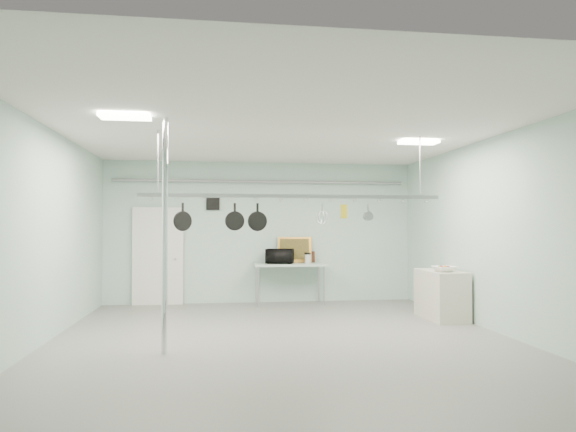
{
  "coord_description": "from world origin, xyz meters",
  "views": [
    {
      "loc": [
        -0.99,
        -7.72,
        1.7
      ],
      "look_at": [
        0.21,
        1.0,
        1.9
      ],
      "focal_mm": 32.0,
      "sensor_mm": 36.0,
      "label": 1
    }
  ],
  "objects": [
    {
      "name": "coffee_canister",
      "position": [
        1.0,
        3.58,
        1.0
      ],
      "size": [
        0.15,
        0.15,
        0.2
      ],
      "primitive_type": "cylinder",
      "rotation": [
        0.0,
        0.0,
        -0.16
      ],
      "color": "silver",
      "rests_on": "prep_table"
    },
    {
      "name": "fruit_bowl",
      "position": [
        3.09,
        1.14,
        0.95
      ],
      "size": [
        0.45,
        0.45,
        0.1
      ],
      "primitive_type": "imported",
      "rotation": [
        0.0,
        0.0,
        0.08
      ],
      "color": "white",
      "rests_on": "side_cabinet"
    },
    {
      "name": "ceiling",
      "position": [
        0.0,
        0.0,
        3.19
      ],
      "size": [
        7.0,
        8.0,
        0.02
      ],
      "primitive_type": "cube",
      "color": "silver",
      "rests_on": "back_wall"
    },
    {
      "name": "side_cabinet",
      "position": [
        3.15,
        1.4,
        0.45
      ],
      "size": [
        0.6,
        1.2,
        0.9
      ],
      "primitive_type": "cube",
      "color": "beige",
      "rests_on": "floor"
    },
    {
      "name": "light_panel_left",
      "position": [
        -2.2,
        -0.8,
        3.16
      ],
      "size": [
        0.65,
        0.3,
        0.05
      ],
      "primitive_type": "cube",
      "color": "white",
      "rests_on": "ceiling"
    },
    {
      "name": "right_wall",
      "position": [
        3.49,
        0.0,
        1.6
      ],
      "size": [
        0.02,
        8.0,
        3.2
      ],
      "primitive_type": "cube",
      "color": "#A4C5B5",
      "rests_on": "floor"
    },
    {
      "name": "skillet_right",
      "position": [
        -0.37,
        0.3,
        1.88
      ],
      "size": [
        0.31,
        0.1,
        0.41
      ],
      "primitive_type": null,
      "rotation": [
        0.0,
        0.0,
        0.14
      ],
      "color": "black",
      "rests_on": "pot_rack"
    },
    {
      "name": "microwave",
      "position": [
        0.38,
        3.6,
        1.07
      ],
      "size": [
        0.67,
        0.55,
        0.32
      ],
      "primitive_type": "imported",
      "rotation": [
        0.0,
        0.0,
        2.85
      ],
      "color": "black",
      "rests_on": "prep_table"
    },
    {
      "name": "floor",
      "position": [
        0.0,
        0.0,
        0.0
      ],
      "size": [
        8.0,
        8.0,
        0.0
      ],
      "primitive_type": "plane",
      "color": "gray",
      "rests_on": "ground"
    },
    {
      "name": "grater",
      "position": [
        1.01,
        0.3,
        1.96
      ],
      "size": [
        0.1,
        0.05,
        0.24
      ],
      "primitive_type": null,
      "rotation": [
        0.0,
        0.0,
        -0.27
      ],
      "color": "#C29316",
      "rests_on": "pot_rack"
    },
    {
      "name": "back_wall",
      "position": [
        0.0,
        3.99,
        1.6
      ],
      "size": [
        7.0,
        0.02,
        3.2
      ],
      "primitive_type": "cube",
      "color": "#A4C5B5",
      "rests_on": "floor"
    },
    {
      "name": "prep_table",
      "position": [
        0.6,
        3.6,
        0.83
      ],
      "size": [
        1.6,
        0.7,
        0.91
      ],
      "color": "#A1BEAC",
      "rests_on": "floor"
    },
    {
      "name": "chrome_pole",
      "position": [
        -1.7,
        -0.6,
        1.6
      ],
      "size": [
        0.08,
        0.08,
        3.2
      ],
      "primitive_type": "cylinder",
      "color": "silver",
      "rests_on": "floor"
    },
    {
      "name": "door",
      "position": [
        -2.3,
        3.94,
        1.05
      ],
      "size": [
        1.1,
        0.1,
        2.2
      ],
      "primitive_type": "cube",
      "color": "silver",
      "rests_on": "floor"
    },
    {
      "name": "wall_vent",
      "position": [
        -1.1,
        3.97,
        2.25
      ],
      "size": [
        0.3,
        0.04,
        0.3
      ],
      "primitive_type": "cube",
      "color": "black",
      "rests_on": "back_wall"
    },
    {
      "name": "light_panel_right",
      "position": [
        2.4,
        0.6,
        3.16
      ],
      "size": [
        0.65,
        0.3,
        0.05
      ],
      "primitive_type": "cube",
      "color": "white",
      "rests_on": "ceiling"
    },
    {
      "name": "pot_rack",
      "position": [
        0.2,
        0.3,
        2.23
      ],
      "size": [
        4.8,
        0.06,
        1.0
      ],
      "color": "#B7B7BC",
      "rests_on": "ceiling"
    },
    {
      "name": "whisk",
      "position": [
        0.66,
        0.3,
        1.91
      ],
      "size": [
        0.26,
        0.26,
        0.35
      ],
      "primitive_type": null,
      "rotation": [
        0.0,
        0.0,
        0.29
      ],
      "color": "#B6B5BA",
      "rests_on": "pot_rack"
    },
    {
      "name": "fruit_cluster",
      "position": [
        3.09,
        1.14,
        0.99
      ],
      "size": [
        0.24,
        0.24,
        0.09
      ],
      "primitive_type": null,
      "color": "#B33010",
      "rests_on": "fruit_bowl"
    },
    {
      "name": "skillet_mid",
      "position": [
        -0.73,
        0.3,
        1.88
      ],
      "size": [
        0.3,
        0.07,
        0.4
      ],
      "primitive_type": null,
      "rotation": [
        0.0,
        0.0,
        0.02
      ],
      "color": "black",
      "rests_on": "pot_rack"
    },
    {
      "name": "painting_small",
      "position": [
        1.07,
        3.9,
        1.03
      ],
      "size": [
        0.31,
        0.11,
        0.25
      ],
      "primitive_type": "cube",
      "rotation": [
        -0.17,
        0.0,
        -0.08
      ],
      "color": "#341C12",
      "rests_on": "prep_table"
    },
    {
      "name": "skillet_left",
      "position": [
        -1.52,
        0.3,
        1.87
      ],
      "size": [
        0.29,
        0.2,
        0.42
      ],
      "primitive_type": null,
      "rotation": [
        0.0,
        0.0,
        0.52
      ],
      "color": "black",
      "rests_on": "pot_rack"
    },
    {
      "name": "saucepan",
      "position": [
        1.42,
        0.3,
        1.94
      ],
      "size": [
        0.18,
        0.15,
        0.29
      ],
      "primitive_type": null,
      "rotation": [
        0.0,
        0.0,
        -0.32
      ],
      "color": "silver",
      "rests_on": "pot_rack"
    },
    {
      "name": "conduit_pipe",
      "position": [
        0.0,
        3.9,
        2.75
      ],
      "size": [
        6.6,
        0.07,
        0.07
      ],
      "primitive_type": "cylinder",
      "rotation": [
        0.0,
        1.57,
        0.0
      ],
      "color": "gray",
      "rests_on": "back_wall"
    },
    {
      "name": "painting_large",
      "position": [
        0.75,
        3.9,
        1.2
      ],
      "size": [
        0.79,
        0.17,
        0.58
      ],
      "primitive_type": "cube",
      "rotation": [
        -0.14,
        0.0,
        -0.05
      ],
      "color": "#CA8A36",
      "rests_on": "prep_table"
    }
  ]
}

